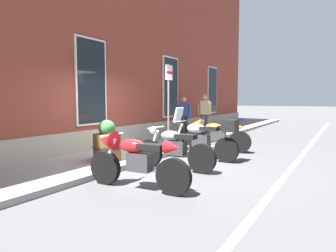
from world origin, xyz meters
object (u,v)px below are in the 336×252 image
(motorcycle_grey_naked, at_px, (174,149))
(motorcycle_orange_sport, at_px, (214,134))
(barrel_planter, at_px, (107,144))
(pedestrian_blue_top, at_px, (184,114))
(parking_sign, at_px, (169,94))
(pedestrian_tan_coat, at_px, (204,112))
(motorcycle_silver_touring, at_px, (203,138))
(motorcycle_red_sport, at_px, (134,158))

(motorcycle_grey_naked, distance_m, motorcycle_orange_sport, 2.78)
(motorcycle_grey_naked, bearing_deg, barrel_planter, 104.43)
(pedestrian_blue_top, bearing_deg, parking_sign, -160.45)
(motorcycle_grey_naked, bearing_deg, motorcycle_orange_sport, 2.73)
(parking_sign, height_order, barrel_planter, parking_sign)
(motorcycle_grey_naked, height_order, barrel_planter, barrel_planter)
(pedestrian_tan_coat, bearing_deg, motorcycle_orange_sport, -151.77)
(motorcycle_silver_touring, distance_m, motorcycle_orange_sport, 1.45)
(motorcycle_red_sport, height_order, pedestrian_blue_top, pedestrian_blue_top)
(parking_sign, bearing_deg, motorcycle_grey_naked, -146.93)
(motorcycle_grey_naked, relative_size, motorcycle_orange_sport, 0.98)
(pedestrian_tan_coat, height_order, parking_sign, parking_sign)
(motorcycle_orange_sport, distance_m, pedestrian_tan_coat, 3.81)
(pedestrian_tan_coat, xyz_separation_m, parking_sign, (-4.09, -0.61, 0.68))
(motorcycle_red_sport, height_order, motorcycle_grey_naked, motorcycle_red_sport)
(motorcycle_orange_sport, distance_m, parking_sign, 1.85)
(motorcycle_red_sport, height_order, motorcycle_silver_touring, motorcycle_silver_touring)
(motorcycle_orange_sport, distance_m, pedestrian_blue_top, 3.33)
(motorcycle_orange_sport, bearing_deg, parking_sign, 122.96)
(motorcycle_red_sport, bearing_deg, barrel_planter, 53.82)
(pedestrian_tan_coat, bearing_deg, motorcycle_red_sport, -165.35)
(motorcycle_red_sport, relative_size, parking_sign, 0.82)
(pedestrian_tan_coat, bearing_deg, barrel_planter, -177.36)
(motorcycle_grey_naked, relative_size, barrel_planter, 2.07)
(motorcycle_grey_naked, relative_size, parking_sign, 0.80)
(motorcycle_orange_sport, bearing_deg, motorcycle_silver_touring, -169.66)
(motorcycle_red_sport, distance_m, barrel_planter, 2.15)
(pedestrian_blue_top, bearing_deg, pedestrian_tan_coat, -28.13)
(parking_sign, relative_size, barrel_planter, 2.58)
(motorcycle_grey_naked, xyz_separation_m, pedestrian_blue_top, (5.16, 2.43, 0.51))
(motorcycle_orange_sport, xyz_separation_m, barrel_planter, (-3.20, 1.49, -0.02))
(motorcycle_grey_naked, xyz_separation_m, pedestrian_tan_coat, (6.11, 1.92, 0.58))
(pedestrian_blue_top, height_order, pedestrian_tan_coat, pedestrian_tan_coat)
(motorcycle_grey_naked, height_order, parking_sign, parking_sign)
(pedestrian_tan_coat, bearing_deg, parking_sign, -171.56)
(motorcycle_orange_sport, relative_size, pedestrian_tan_coat, 1.24)
(motorcycle_red_sport, distance_m, motorcycle_grey_naked, 1.69)
(pedestrian_blue_top, bearing_deg, motorcycle_orange_sport, -136.01)
(motorcycle_red_sport, xyz_separation_m, motorcycle_orange_sport, (4.47, 0.25, -0.01))
(motorcycle_red_sport, bearing_deg, pedestrian_blue_top, 20.41)
(pedestrian_blue_top, distance_m, pedestrian_tan_coat, 1.08)
(barrel_planter, bearing_deg, motorcycle_silver_touring, -44.66)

